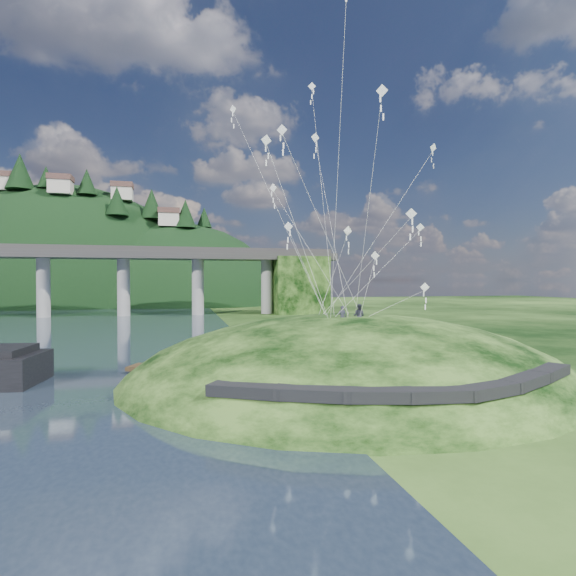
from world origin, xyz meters
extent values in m
plane|color=black|center=(0.00, 0.00, 0.00)|extent=(320.00, 320.00, 0.00)
ellipsoid|color=black|center=(8.00, 2.00, -1.50)|extent=(36.00, 32.00, 13.00)
cube|color=black|center=(-1.50, -8.00, 2.03)|extent=(4.32, 3.62, 0.71)
cube|color=black|center=(1.50, -9.65, 2.09)|extent=(4.10, 2.97, 0.61)
cube|color=black|center=(4.50, -10.65, 2.08)|extent=(3.85, 2.37, 0.62)
cube|color=black|center=(7.50, -11.10, 2.04)|extent=(3.62, 1.83, 0.66)
cube|color=black|center=(10.50, -10.90, 2.05)|extent=(3.82, 2.27, 0.68)
cube|color=black|center=(13.50, -9.95, 2.14)|extent=(4.11, 2.97, 0.71)
cube|color=black|center=(16.50, -8.40, 2.16)|extent=(4.26, 3.43, 0.66)
cylinder|color=gray|center=(-32.00, 70.00, 6.50)|extent=(2.60, 2.60, 13.00)
cylinder|color=gray|center=(-16.50, 70.00, 6.50)|extent=(2.60, 2.60, 13.00)
cylinder|color=gray|center=(-1.00, 70.00, 6.50)|extent=(2.60, 2.60, 13.00)
cylinder|color=gray|center=(14.50, 70.00, 6.50)|extent=(2.60, 2.60, 13.00)
cube|color=black|center=(22.00, 70.00, 6.50)|extent=(12.00, 11.00, 13.00)
ellipsoid|color=black|center=(-40.00, 126.00, -6.00)|extent=(96.00, 68.00, 88.00)
ellipsoid|color=black|center=(-5.00, 118.00, -10.00)|extent=(76.00, 56.00, 72.00)
cone|color=black|center=(-49.87, 114.63, 39.23)|extent=(8.01, 8.01, 10.54)
cone|color=black|center=(-42.87, 114.06, 37.88)|extent=(4.97, 4.97, 6.54)
cone|color=black|center=(-31.40, 112.04, 36.68)|extent=(5.83, 5.83, 7.67)
cone|color=black|center=(-22.45, 107.08, 30.58)|extent=(6.47, 6.47, 8.51)
cone|color=black|center=(-13.22, 113.99, 31.23)|extent=(7.13, 7.13, 9.38)
cone|color=black|center=(-3.12, 109.03, 27.87)|extent=(6.56, 6.56, 8.63)
cone|color=black|center=(2.77, 114.63, 27.68)|extent=(4.88, 4.88, 6.42)
cube|color=beige|center=(-55.00, 118.00, 35.99)|extent=(6.00, 5.00, 4.00)
cube|color=#51342E|center=(-55.00, 118.00, 38.69)|extent=(6.40, 5.40, 1.60)
cube|color=beige|center=(-38.00, 110.00, 34.28)|extent=(6.00, 5.00, 4.00)
cube|color=#51342E|center=(-38.00, 110.00, 36.98)|extent=(6.40, 5.40, 1.60)
cube|color=beige|center=(-22.00, 116.00, 34.18)|extent=(6.00, 5.00, 4.00)
cube|color=#51342E|center=(-22.00, 116.00, 36.88)|extent=(6.40, 5.40, 1.60)
cube|color=beige|center=(-8.00, 110.00, 25.88)|extent=(6.00, 5.00, 4.00)
cube|color=#51342E|center=(-8.00, 110.00, 28.58)|extent=(6.40, 5.40, 1.60)
cube|color=#322314|center=(-2.75, 5.71, 0.43)|extent=(13.02, 7.38, 0.33)
cylinder|color=#322314|center=(-7.96, 8.05, 0.19)|extent=(0.29, 0.29, 0.95)
cylinder|color=#322314|center=(-5.36, 6.88, 0.19)|extent=(0.29, 0.29, 0.95)
cylinder|color=#322314|center=(-2.75, 5.71, 0.19)|extent=(0.29, 0.29, 0.95)
cylinder|color=#322314|center=(-0.14, 4.54, 0.19)|extent=(0.29, 0.29, 0.95)
cylinder|color=#322314|center=(2.46, 3.37, 0.19)|extent=(0.29, 0.29, 0.95)
imported|color=#292936|center=(6.75, 0.31, 5.78)|extent=(0.73, 0.65, 1.67)
imported|color=#292936|center=(8.16, 0.56, 5.88)|extent=(1.11, 1.11, 1.82)
cube|color=white|center=(8.12, 11.65, 21.71)|extent=(0.87, 0.27, 0.86)
cube|color=white|center=(8.12, 11.65, 21.09)|extent=(0.11, 0.07, 0.51)
cube|color=white|center=(8.12, 11.65, 20.47)|extent=(0.11, 0.07, 0.51)
cube|color=white|center=(8.12, 11.65, 19.85)|extent=(0.11, 0.07, 0.51)
cube|color=white|center=(0.81, -0.94, 17.11)|extent=(0.73, 0.25, 0.71)
cube|color=white|center=(0.81, -0.94, 16.60)|extent=(0.09, 0.06, 0.42)
cube|color=white|center=(0.81, -0.94, 16.08)|extent=(0.09, 0.06, 0.42)
cube|color=white|center=(0.81, -0.94, 15.56)|extent=(0.09, 0.06, 0.42)
cube|color=white|center=(2.01, -0.46, 18.06)|extent=(0.67, 0.37, 0.73)
cube|color=white|center=(2.01, -0.46, 17.54)|extent=(0.10, 0.04, 0.43)
cube|color=white|center=(2.01, -0.46, 17.01)|extent=(0.10, 0.04, 0.43)
cube|color=white|center=(2.01, -0.46, 16.49)|extent=(0.10, 0.04, 0.43)
cube|color=white|center=(7.03, 9.16, 25.56)|extent=(0.70, 0.22, 0.71)
cube|color=white|center=(7.03, 9.16, 25.06)|extent=(0.09, 0.03, 0.41)
cube|color=white|center=(7.03, 9.16, 24.55)|extent=(0.09, 0.03, 0.41)
cube|color=white|center=(7.03, 9.16, 24.05)|extent=(0.09, 0.03, 0.41)
cube|color=white|center=(8.61, -2.33, 20.64)|extent=(0.72, 0.47, 0.80)
cube|color=white|center=(8.61, -2.33, 20.06)|extent=(0.11, 0.05, 0.48)
cube|color=white|center=(8.61, -2.33, 19.48)|extent=(0.11, 0.05, 0.48)
cube|color=white|center=(8.61, -2.33, 18.90)|extent=(0.11, 0.05, 0.48)
cube|color=white|center=(10.12, 7.94, 12.19)|extent=(0.88, 0.26, 0.89)
cube|color=white|center=(10.12, 7.94, 11.56)|extent=(0.11, 0.07, 0.52)
cube|color=white|center=(10.12, 7.94, 10.92)|extent=(0.11, 0.07, 0.52)
cube|color=white|center=(10.12, 7.94, 10.29)|extent=(0.11, 0.07, 0.52)
cube|color=white|center=(11.35, -1.43, 12.46)|extent=(0.69, 0.47, 0.78)
cube|color=white|center=(11.35, -1.43, 11.90)|extent=(0.10, 0.05, 0.46)
cube|color=white|center=(11.35, -1.43, 11.34)|extent=(0.10, 0.05, 0.46)
cube|color=white|center=(11.35, -1.43, 10.77)|extent=(0.10, 0.05, 0.46)
cube|color=white|center=(9.67, 1.04, 9.54)|extent=(0.48, 0.54, 0.68)
cube|color=white|center=(9.67, 1.04, 9.05)|extent=(0.08, 0.07, 0.40)
cube|color=white|center=(9.67, 1.04, 8.57)|extent=(0.08, 0.07, 0.40)
cube|color=white|center=(9.67, 1.04, 8.08)|extent=(0.08, 0.07, 0.40)
cube|color=white|center=(3.78, 11.07, 16.45)|extent=(0.56, 0.65, 0.81)
cube|color=white|center=(3.78, 11.07, 15.87)|extent=(0.09, 0.08, 0.47)
cube|color=white|center=(3.78, 11.07, 15.30)|extent=(0.09, 0.08, 0.47)
cube|color=white|center=(3.78, 11.07, 14.72)|extent=(0.09, 0.08, 0.47)
cube|color=white|center=(-0.15, 9.99, 23.13)|extent=(0.52, 0.51, 0.68)
cube|color=white|center=(-0.15, 9.99, 22.64)|extent=(0.09, 0.06, 0.40)
cube|color=white|center=(-0.15, 9.99, 22.15)|extent=(0.09, 0.06, 0.40)
cube|color=white|center=(-0.15, 9.99, 21.65)|extent=(0.09, 0.06, 0.40)
cube|color=white|center=(16.29, 5.02, 7.04)|extent=(0.83, 0.18, 0.83)
cube|color=white|center=(16.29, 5.02, 6.45)|extent=(0.11, 0.02, 0.48)
cube|color=white|center=(16.29, 5.02, 5.86)|extent=(0.11, 0.02, 0.48)
cube|color=white|center=(16.29, 5.02, 5.27)|extent=(0.11, 0.02, 0.48)
cube|color=white|center=(4.80, 9.13, 12.58)|extent=(0.70, 0.59, 0.85)
cube|color=white|center=(4.80, 9.13, 11.96)|extent=(0.11, 0.06, 0.51)
cube|color=white|center=(4.80, 9.13, 11.34)|extent=(0.11, 0.06, 0.51)
cube|color=white|center=(4.80, 9.13, 10.72)|extent=(0.11, 0.06, 0.51)
cube|color=white|center=(15.95, 5.27, 12.38)|extent=(0.63, 0.40, 0.69)
cube|color=white|center=(15.95, 5.27, 11.87)|extent=(0.09, 0.04, 0.41)
cube|color=white|center=(15.95, 5.27, 11.37)|extent=(0.09, 0.04, 0.41)
cube|color=white|center=(15.95, 5.27, 10.86)|extent=(0.09, 0.04, 0.41)
cube|color=white|center=(14.68, 1.16, 18.16)|extent=(0.64, 0.23, 0.64)
cube|color=white|center=(14.68, 1.16, 17.69)|extent=(0.08, 0.06, 0.38)
cube|color=white|center=(14.68, 1.16, 17.22)|extent=(0.08, 0.06, 0.38)
cube|color=white|center=(14.68, 1.16, 16.75)|extent=(0.08, 0.06, 0.38)
camera|label=1|loc=(-4.91, -30.85, 7.66)|focal=28.00mm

